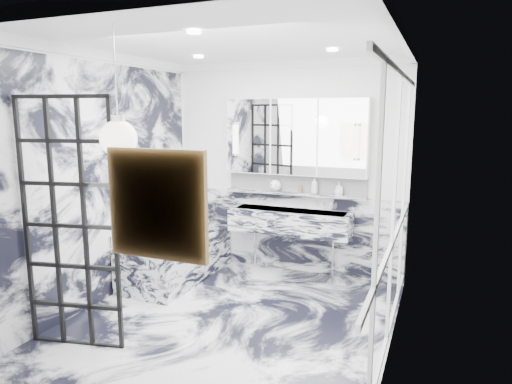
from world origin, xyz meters
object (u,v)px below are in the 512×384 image
at_px(crittall_door, 70,226).
at_px(trough_sink, 290,221).
at_px(mirror_cabinet, 295,137).
at_px(bathtub, 177,257).

xyz_separation_m(crittall_door, trough_sink, (1.26, 2.51, -0.41)).
relative_size(crittall_door, trough_sink, 1.42).
bearing_deg(mirror_cabinet, trough_sink, -90.00).
distance_m(trough_sink, bathtub, 1.55).
bearing_deg(bathtub, mirror_cabinet, 32.06).
bearing_deg(crittall_door, trough_sink, 51.38).
bearing_deg(mirror_cabinet, crittall_door, -115.15).
xyz_separation_m(crittall_door, bathtub, (-0.07, 1.85, -0.86)).
height_order(trough_sink, mirror_cabinet, mirror_cabinet).
height_order(crittall_door, bathtub, crittall_door).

